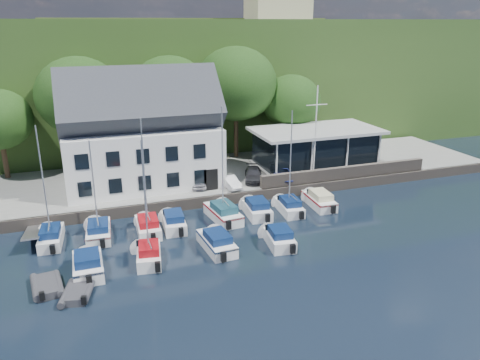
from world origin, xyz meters
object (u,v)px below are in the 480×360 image
at_px(flagpole, 315,133).
at_px(boat_r1_1, 94,187).
at_px(boat_r2_3, 279,236).
at_px(harbor_building, 142,139).
at_px(boat_r1_2, 145,182).
at_px(boat_r2_0, 88,263).
at_px(car_white, 230,182).
at_px(boat_r1_3, 174,220).
at_px(boat_r1_5, 256,207).
at_px(club_pavilion, 315,148).
at_px(boat_r1_4, 223,167).
at_px(car_dgrey, 253,174).
at_px(boat_r1_0, 45,191).
at_px(dinghy_1, 78,291).
at_px(boat_r1_6, 290,167).
at_px(car_silver, 197,180).
at_px(car_blue, 282,173).
at_px(boat_r2_1, 145,203).
at_px(dinghy_0, 47,285).
at_px(boat_r2_2, 217,240).
at_px(boat_r1_7, 319,198).

xyz_separation_m(flagpole, boat_r1_1, (-20.88, -4.82, -1.42)).
bearing_deg(boat_r2_3, harbor_building, 124.90).
height_order(boat_r1_2, boat_r2_0, boat_r1_2).
bearing_deg(car_white, boat_r1_3, -147.79).
bearing_deg(boat_r1_5, boat_r1_1, -175.04).
bearing_deg(club_pavilion, harbor_building, 178.41).
relative_size(harbor_building, boat_r1_4, 1.57).
height_order(boat_r1_2, boat_r1_4, boat_r1_4).
xyz_separation_m(car_dgrey, boat_r1_0, (-18.42, -6.00, 2.61)).
xyz_separation_m(flagpole, boat_r1_2, (-17.16, -5.18, -1.36)).
relative_size(flagpole, dinghy_1, 3.08).
bearing_deg(boat_r1_6, flagpole, 50.10).
distance_m(flagpole, boat_r1_5, 10.32).
height_order(car_silver, car_blue, car_blue).
bearing_deg(harbor_building, boat_r2_3, -61.83).
bearing_deg(car_blue, flagpole, 5.35).
height_order(boat_r1_6, boat_r2_3, boat_r1_6).
height_order(harbor_building, dinghy_1, harbor_building).
bearing_deg(boat_r1_0, boat_r1_2, 0.24).
relative_size(car_silver, car_dgrey, 0.87).
distance_m(club_pavilion, car_dgrey, 8.24).
relative_size(boat_r2_1, dinghy_0, 2.81).
height_order(car_silver, boat_r2_3, car_silver).
bearing_deg(dinghy_1, boat_r1_6, 37.74).
xyz_separation_m(car_silver, boat_r2_0, (-10.33, -11.55, -0.83)).
relative_size(boat_r2_0, boat_r2_2, 0.89).
bearing_deg(dinghy_1, boat_r2_0, 88.50).
xyz_separation_m(car_blue, boat_r1_4, (-7.75, -5.32, 2.95)).
bearing_deg(boat_r1_2, car_silver, 51.11).
distance_m(harbor_building, boat_r1_7, 17.26).
xyz_separation_m(car_dgrey, boat_r2_0, (-15.99, -11.52, -0.82)).
bearing_deg(dinghy_0, flagpole, 17.61).
bearing_deg(boat_r1_2, boat_r1_0, 177.92).
xyz_separation_m(harbor_building, dinghy_0, (-8.31, -15.43, -4.99)).
relative_size(car_silver, car_white, 1.07).
xyz_separation_m(car_blue, boat_r1_1, (-17.79, -5.45, 2.49)).
height_order(club_pavilion, boat_r2_1, boat_r2_1).
relative_size(flagpole, boat_r1_0, 1.09).
height_order(car_silver, car_white, car_silver).
relative_size(harbor_building, boat_r1_5, 2.59).
bearing_deg(car_white, car_dgrey, 15.51).
relative_size(harbor_building, boat_r1_0, 1.72).
height_order(boat_r1_4, dinghy_0, boat_r1_4).
bearing_deg(dinghy_0, harbor_building, 54.07).
bearing_deg(car_silver, boat_r1_0, -148.21).
distance_m(boat_r1_4, boat_r2_2, 6.64).
bearing_deg(boat_r2_0, boat_r1_5, 21.49).
bearing_deg(boat_r2_3, boat_r1_6, 65.18).
xyz_separation_m(boat_r2_2, dinghy_1, (-9.68, -3.09, -0.37)).
distance_m(boat_r1_1, dinghy_1, 8.97).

